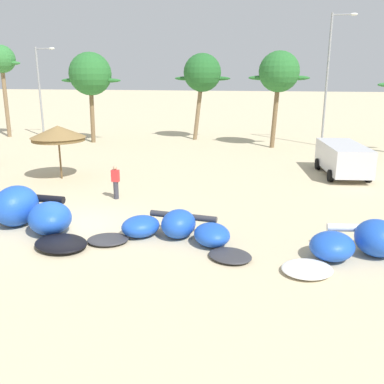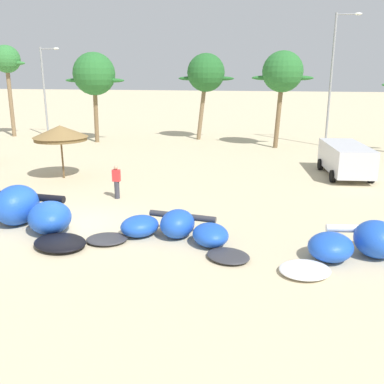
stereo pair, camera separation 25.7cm
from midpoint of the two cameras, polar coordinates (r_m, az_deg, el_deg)
ground_plane at (r=17.49m, az=-15.05°, el=-4.13°), size 260.00×260.00×0.00m
kite_left at (r=17.65m, az=-23.03°, el=-2.61°), size 8.11×3.93×1.58m
kite_left_of_center at (r=15.13m, az=-1.93°, el=-5.14°), size 6.20×3.20×1.03m
kite_center at (r=14.81m, az=24.58°, el=-6.85°), size 6.96×3.63×1.20m
beach_umbrella_middle at (r=24.74m, az=-17.14°, el=7.66°), size 3.05×3.05×3.01m
parked_van at (r=26.13m, az=20.29°, el=4.46°), size 2.76×5.26×1.84m
person_near_kites at (r=20.29m, az=-9.83°, el=1.36°), size 0.36×0.24×1.62m
palm_leftmost at (r=43.31m, az=-23.68°, el=15.91°), size 3.69×2.46×8.26m
palm_left at (r=37.36m, az=-12.92°, el=15.26°), size 5.29×3.53×7.50m
palm_left_of_gap at (r=37.91m, az=2.10°, el=15.76°), size 4.91×3.27×7.47m
palm_center_left at (r=34.30m, az=12.40°, el=15.52°), size 4.70×3.13×7.48m
lamppost_west at (r=42.21m, az=-19.05°, el=13.33°), size 1.93×0.24×8.06m
lamppost_west_center at (r=36.15m, az=18.80°, el=14.84°), size 1.94×0.24×10.24m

